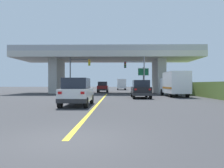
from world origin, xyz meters
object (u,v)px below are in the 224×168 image
suv_lead (77,92)px  box_truck (175,84)px  semi_truck_distant (121,84)px  traffic_signal_nearside (137,71)px  suv_crossing (141,89)px  highway_sign (143,74)px  sedan_oncoming (103,87)px  traffic_signal_farside (77,69)px

suv_lead → box_truck: bearing=49.0°
suv_lead → box_truck: box_truck is taller
suv_lead → semi_truck_distant: 43.10m
traffic_signal_nearside → suv_crossing: bearing=-93.2°
suv_lead → box_truck: size_ratio=0.67×
highway_sign → semi_truck_distant: bearing=97.6°
suv_crossing → traffic_signal_nearside: traffic_signal_nearside is taller
highway_sign → semi_truck_distant: size_ratio=0.67×
box_truck → traffic_signal_nearside: bearing=128.4°
highway_sign → semi_truck_distant: 22.98m
suv_lead → highway_sign: (7.40, 20.17, 2.21)m
highway_sign → sedan_oncoming: bearing=140.4°
traffic_signal_farside → semi_truck_distant: (7.65, 24.85, -2.34)m
traffic_signal_farside → box_truck: bearing=-24.5°
sedan_oncoming → semi_truck_distant: bearing=76.5°
suv_lead → semi_truck_distant: bearing=84.2°
suv_crossing → box_truck: box_truck is taller
traffic_signal_farside → semi_truck_distant: bearing=72.9°
sedan_oncoming → semi_truck_distant: (4.04, 16.86, 0.51)m
traffic_signal_farside → sedan_oncoming: bearing=65.7°
traffic_signal_nearside → traffic_signal_farside: size_ratio=0.94×
box_truck → semi_truck_distant: box_truck is taller
traffic_signal_nearside → semi_truck_distant: bearing=93.9°
suv_lead → semi_truck_distant: (4.37, 42.88, 0.51)m
suv_crossing → highway_sign: (1.75, 11.38, 2.20)m
traffic_signal_farside → suv_lead: bearing=-79.7°
box_truck → sedan_oncoming: size_ratio=1.50×
sedan_oncoming → highway_sign: size_ratio=1.04×
suv_lead → traffic_signal_nearside: 18.36m
box_truck → highway_sign: size_ratio=1.55×
semi_truck_distant → box_truck: bearing=-79.2°
traffic_signal_nearside → highway_sign: traffic_signal_nearside is taller
suv_lead → sedan_oncoming: 26.02m
box_truck → suv_crossing: bearing=-146.8°
suv_crossing → sedan_oncoming: (-5.33, 17.23, -0.00)m
suv_crossing → highway_sign: 11.72m
suv_lead → suv_crossing: 10.45m
box_truck → semi_truck_distant: size_ratio=1.05×
sedan_oncoming → suv_crossing: bearing=-72.8°
suv_crossing → semi_truck_distant: bearing=93.0°
suv_crossing → traffic_signal_farside: bearing=134.9°
traffic_signal_nearside → semi_truck_distant: (-1.75, 25.76, -2.07)m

